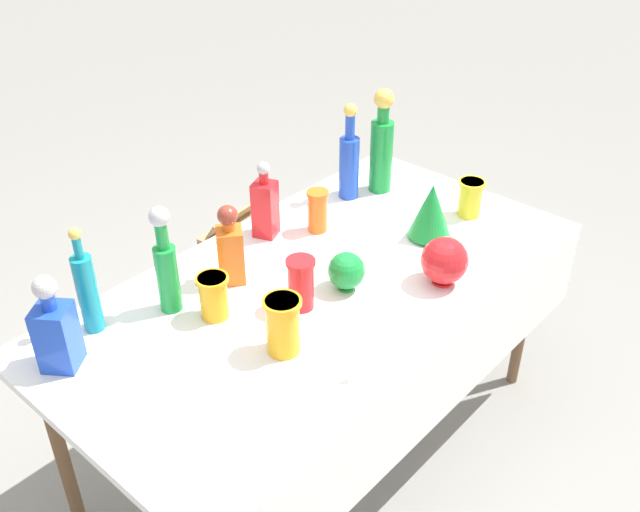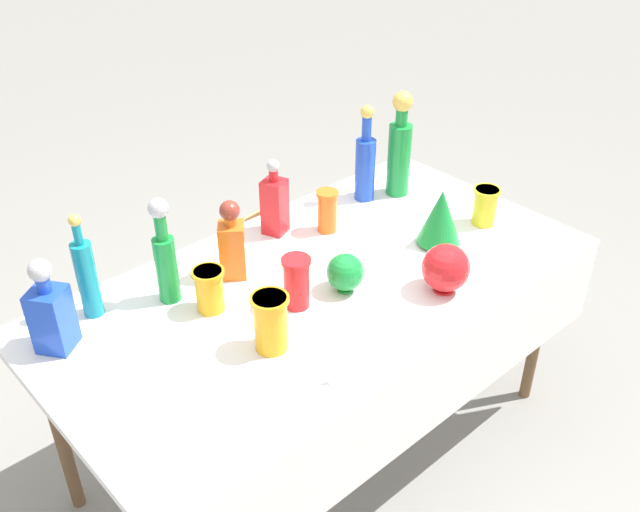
{
  "view_description": "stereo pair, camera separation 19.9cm",
  "coord_description": "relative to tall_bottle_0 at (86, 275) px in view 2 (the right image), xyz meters",
  "views": [
    {
      "loc": [
        -1.4,
        -1.25,
        2.09
      ],
      "look_at": [
        0.0,
        0.0,
        0.86
      ],
      "focal_mm": 40.0,
      "sensor_mm": 36.0,
      "label": 1
    },
    {
      "loc": [
        -1.26,
        -1.39,
        2.09
      ],
      "look_at": [
        0.0,
        0.0,
        0.86
      ],
      "focal_mm": 40.0,
      "sensor_mm": 36.0,
      "label": 2
    }
  ],
  "objects": [
    {
      "name": "square_decanter_1",
      "position": [
        0.44,
        -0.12,
        -0.02
      ],
      "size": [
        0.12,
        0.12,
        0.27
      ],
      "color": "orange",
      "rests_on": "display_table"
    },
    {
      "name": "slender_vase_3",
      "position": [
        0.28,
        -0.22,
        -0.06
      ],
      "size": [
        0.1,
        0.1,
        0.14
      ],
      "color": "orange",
      "rests_on": "display_table"
    },
    {
      "name": "slender_vase_0",
      "position": [
        0.48,
        -0.38,
        -0.05
      ],
      "size": [
        0.09,
        0.09,
        0.17
      ],
      "color": "red",
      "rests_on": "display_table"
    },
    {
      "name": "tall_bottle_3",
      "position": [
        0.21,
        -0.09,
        0.02
      ],
      "size": [
        0.07,
        0.07,
        0.35
      ],
      "color": "#198C38",
      "rests_on": "display_table"
    },
    {
      "name": "tall_bottle_0",
      "position": [
        0.0,
        0.0,
        0.0
      ],
      "size": [
        0.06,
        0.06,
        0.34
      ],
      "color": "teal",
      "rests_on": "display_table"
    },
    {
      "name": "cardboard_box_behind_left",
      "position": [
        1.16,
        0.61,
        -0.74
      ],
      "size": [
        0.4,
        0.36,
        0.4
      ],
      "color": "tan",
      "rests_on": "ground"
    },
    {
      "name": "round_bowl_1",
      "position": [
        0.65,
        -0.43,
        -0.07
      ],
      "size": [
        0.12,
        0.12,
        0.13
      ],
      "color": "#198C38",
      "rests_on": "display_table"
    },
    {
      "name": "slender_vase_1",
      "position": [
        0.86,
        -0.12,
        -0.06
      ],
      "size": [
        0.08,
        0.08,
        0.16
      ],
      "color": "orange",
      "rests_on": "display_table"
    },
    {
      "name": "tall_bottle_2",
      "position": [
        1.13,
        -0.04,
        0.01
      ],
      "size": [
        0.08,
        0.08,
        0.38
      ],
      "color": "blue",
      "rests_on": "display_table"
    },
    {
      "name": "tall_bottle_1",
      "position": [
        1.25,
        -0.09,
        0.05
      ],
      "size": [
        0.09,
        0.09,
        0.42
      ],
      "color": "#198C38",
      "rests_on": "display_table"
    },
    {
      "name": "square_decanter_0",
      "position": [
        0.71,
        0.0,
        -0.02
      ],
      "size": [
        0.1,
        0.1,
        0.28
      ],
      "color": "red",
      "rests_on": "display_table"
    },
    {
      "name": "square_decanter_2",
      "position": [
        -0.15,
        -0.07,
        -0.02
      ],
      "size": [
        0.13,
        0.13,
        0.29
      ],
      "color": "blue",
      "rests_on": "display_table"
    },
    {
      "name": "display_table",
      "position": [
        0.62,
        -0.38,
        -0.2
      ],
      "size": [
        1.81,
        0.95,
        0.76
      ],
      "color": "white",
      "rests_on": "ground"
    },
    {
      "name": "slender_vase_2",
      "position": [
        0.3,
        -0.49,
        -0.05
      ],
      "size": [
        0.11,
        0.11,
        0.18
      ],
      "color": "orange",
      "rests_on": "display_table"
    },
    {
      "name": "round_bowl_0",
      "position": [
        0.88,
        -0.64,
        -0.06
      ],
      "size": [
        0.15,
        0.15,
        0.16
      ],
      "color": "red",
      "rests_on": "display_table"
    },
    {
      "name": "slender_vase_4",
      "position": [
        1.31,
        -0.46,
        -0.06
      ],
      "size": [
        0.1,
        0.1,
        0.14
      ],
      "color": "yellow",
      "rests_on": "display_table"
    },
    {
      "name": "ground_plane",
      "position": [
        0.62,
        -0.34,
        -0.9
      ],
      "size": [
        40.0,
        40.0,
        0.0
      ],
      "primitive_type": "plane",
      "color": "gray"
    },
    {
      "name": "fluted_vase_0",
      "position": [
        1.08,
        -0.45,
        -0.03
      ],
      "size": [
        0.15,
        0.15,
        0.21
      ],
      "color": "#198C38",
      "rests_on": "display_table"
    },
    {
      "name": "price_tag_left",
      "position": [
        0.34,
        -0.71,
        -0.12
      ],
      "size": [
        0.05,
        0.02,
        0.04
      ],
      "primitive_type": "cube",
      "rotation": [
        -0.21,
        0.0,
        -0.15
      ],
      "color": "white",
      "rests_on": "display_table"
    }
  ]
}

